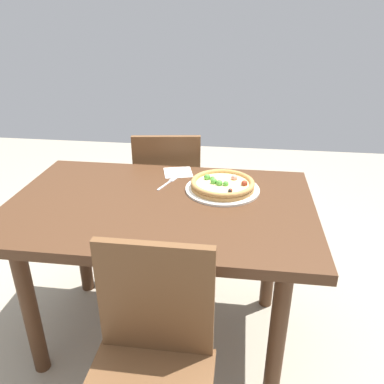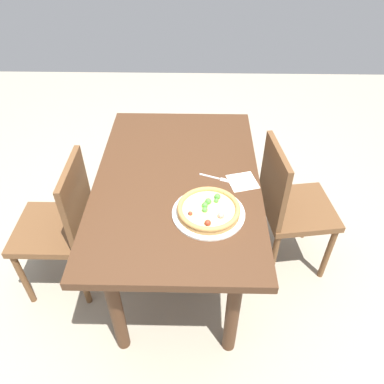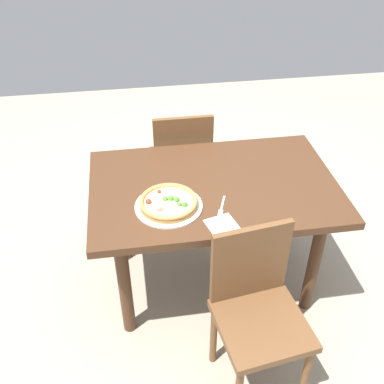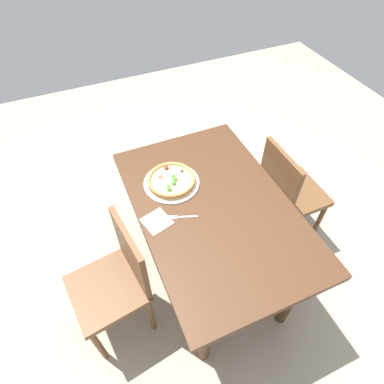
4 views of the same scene
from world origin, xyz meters
name	(u,v)px [view 1 (image 1 of 4)]	position (x,y,z in m)	size (l,w,h in m)	color
ground_plane	(165,332)	(0.00, 0.00, 0.00)	(6.00, 6.00, 0.00)	#9E937F
dining_table	(160,223)	(0.00, 0.00, 0.65)	(1.34, 0.86, 0.76)	#472B19
chair_near	(150,371)	(0.09, -0.64, 0.49)	(0.40, 0.40, 0.89)	brown
chair_far	(169,192)	(-0.09, 0.65, 0.49)	(0.45, 0.45, 0.89)	brown
plate	(222,189)	(0.26, 0.16, 0.76)	(0.34, 0.34, 0.01)	silver
pizza	(223,184)	(0.26, 0.16, 0.79)	(0.30, 0.30, 0.05)	#B78447
fork	(169,183)	(0.00, 0.21, 0.76)	(0.07, 0.16, 0.00)	silver
napkin	(178,173)	(0.03, 0.34, 0.76)	(0.14, 0.14, 0.00)	white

